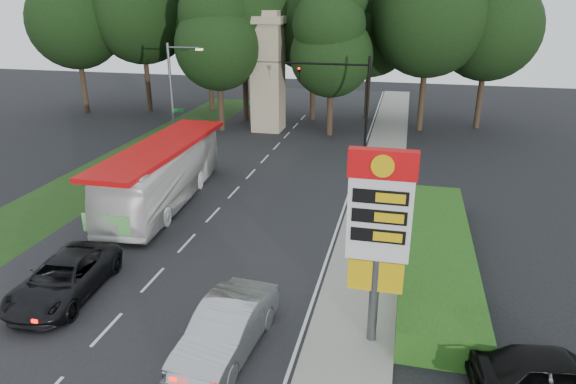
% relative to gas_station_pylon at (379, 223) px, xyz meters
% --- Properties ---
extents(ground, '(120.00, 120.00, 0.00)m').
position_rel_gas_station_pylon_xyz_m(ground, '(-9.20, -1.99, -4.45)').
color(ground, black).
rests_on(ground, ground).
extents(road_surface, '(14.00, 80.00, 0.02)m').
position_rel_gas_station_pylon_xyz_m(road_surface, '(-9.20, 10.01, -4.44)').
color(road_surface, black).
rests_on(road_surface, ground).
extents(sidewalk_right, '(3.00, 80.00, 0.12)m').
position_rel_gas_station_pylon_xyz_m(sidewalk_right, '(-0.70, 10.01, -4.39)').
color(sidewalk_right, gray).
rests_on(sidewalk_right, ground).
extents(grass_verge_left, '(5.00, 50.00, 0.02)m').
position_rel_gas_station_pylon_xyz_m(grass_verge_left, '(-18.70, 16.01, -4.44)').
color(grass_verge_left, '#193814').
rests_on(grass_verge_left, ground).
extents(hedge, '(3.00, 14.00, 1.20)m').
position_rel_gas_station_pylon_xyz_m(hedge, '(2.30, 6.01, -3.85)').
color(hedge, '#214F15').
rests_on(hedge, ground).
extents(gas_station_pylon, '(2.10, 0.45, 6.85)m').
position_rel_gas_station_pylon_xyz_m(gas_station_pylon, '(0.00, 0.00, 0.00)').
color(gas_station_pylon, '#59595E').
rests_on(gas_station_pylon, ground).
extents(traffic_signal_mast, '(6.10, 0.35, 7.20)m').
position_rel_gas_station_pylon_xyz_m(traffic_signal_mast, '(-3.52, 22.00, 0.22)').
color(traffic_signal_mast, black).
rests_on(traffic_signal_mast, ground).
extents(streetlight_signs, '(2.75, 0.98, 8.00)m').
position_rel_gas_station_pylon_xyz_m(streetlight_signs, '(-16.19, 20.01, -0.01)').
color(streetlight_signs, '#59595E').
rests_on(streetlight_signs, ground).
extents(monument, '(3.00, 3.00, 10.05)m').
position_rel_gas_station_pylon_xyz_m(monument, '(-11.20, 28.01, 0.66)').
color(monument, gray).
rests_on(monument, ground).
extents(tree_far_west, '(8.96, 8.96, 17.60)m').
position_rel_gas_station_pylon_xyz_m(tree_far_west, '(-31.20, 31.01, 6.24)').
color(tree_far_west, '#2D2116').
rests_on(tree_far_west, ground).
extents(tree_west_near, '(8.40, 8.40, 16.50)m').
position_rel_gas_station_pylon_xyz_m(tree_west_near, '(-19.20, 35.01, 5.57)').
color(tree_west_near, '#2D2116').
rests_on(tree_west_near, ground).
extents(tree_east_near, '(8.12, 8.12, 15.95)m').
position_rel_gas_station_pylon_xyz_m(tree_east_near, '(-3.20, 35.01, 5.23)').
color(tree_east_near, '#2D2116').
rests_on(tree_east_near, ground).
extents(tree_far_east, '(8.68, 8.68, 17.05)m').
position_rel_gas_station_pylon_xyz_m(tree_far_east, '(6.80, 33.01, 5.90)').
color(tree_far_east, '#2D2116').
rests_on(tree_far_east, ground).
extents(tree_monument_left, '(7.28, 7.28, 14.30)m').
position_rel_gas_station_pylon_xyz_m(tree_monument_left, '(-15.20, 27.01, 4.23)').
color(tree_monument_left, '#2D2116').
rests_on(tree_monument_left, ground).
extents(tree_monument_right, '(6.72, 6.72, 13.20)m').
position_rel_gas_station_pylon_xyz_m(tree_monument_right, '(-5.70, 27.51, 3.56)').
color(tree_monument_right, '#2D2116').
rests_on(tree_monument_right, ground).
extents(transit_bus, '(3.83, 12.41, 3.40)m').
position_rel_gas_station_pylon_xyz_m(transit_bus, '(-12.57, 10.23, -2.75)').
color(transit_bus, white).
rests_on(transit_bus, ground).
extents(sedan_silver, '(2.34, 5.44, 1.74)m').
position_rel_gas_station_pylon_xyz_m(sedan_silver, '(-4.63, -1.60, -3.58)').
color(sedan_silver, '#A0A4A7').
rests_on(sedan_silver, ground).
extents(suv_charcoal, '(2.98, 5.73, 1.54)m').
position_rel_gas_station_pylon_xyz_m(suv_charcoal, '(-12.00, 0.19, -3.68)').
color(suv_charcoal, black).
rests_on(suv_charcoal, ground).
extents(parked_car_black, '(4.98, 2.64, 1.62)m').
position_rel_gas_station_pylon_xyz_m(parked_car_black, '(5.37, -1.49, -3.64)').
color(parked_car_black, black).
rests_on(parked_car_black, ground).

